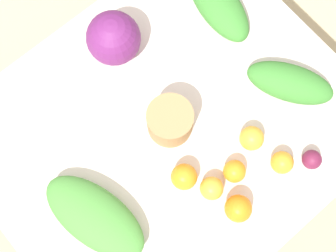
# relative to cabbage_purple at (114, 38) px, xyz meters

# --- Properties ---
(ground_plane) EXTENTS (8.00, 8.00, 0.00)m
(ground_plane) POSITION_rel_cabbage_purple_xyz_m (-0.04, -0.32, -0.86)
(ground_plane) COLOR #C6B289
(dining_table) EXTENTS (1.18, 1.00, 0.78)m
(dining_table) POSITION_rel_cabbage_purple_xyz_m (-0.04, -0.32, -0.19)
(dining_table) COLOR silver
(dining_table) RESTS_ON ground_plane
(cabbage_purple) EXTENTS (0.17, 0.17, 0.17)m
(cabbage_purple) POSITION_rel_cabbage_purple_xyz_m (0.00, 0.00, 0.00)
(cabbage_purple) COLOR #6B2366
(cabbage_purple) RESTS_ON dining_table
(paper_bag) EXTENTS (0.14, 0.14, 0.12)m
(paper_bag) POSITION_rel_cabbage_purple_xyz_m (-0.04, -0.32, -0.03)
(paper_bag) COLOR #A87F51
(paper_bag) RESTS_ON dining_table
(greens_bunch_kale) EXTENTS (0.24, 0.37, 0.09)m
(greens_bunch_kale) POSITION_rel_cabbage_purple_xyz_m (-0.39, -0.39, -0.04)
(greens_bunch_kale) COLOR #4C933D
(greens_bunch_kale) RESTS_ON dining_table
(greens_bunch_scallion) EXTENTS (0.25, 0.30, 0.09)m
(greens_bunch_scallion) POSITION_rel_cabbage_purple_xyz_m (0.34, -0.46, -0.04)
(greens_bunch_scallion) COLOR #3D8433
(greens_bunch_scallion) RESTS_ON dining_table
(greens_bunch_dandelion) EXTENTS (0.18, 0.32, 0.10)m
(greens_bunch_dandelion) POSITION_rel_cabbage_purple_xyz_m (0.35, -0.11, -0.04)
(greens_bunch_dandelion) COLOR #3D8433
(greens_bunch_dandelion) RESTS_ON dining_table
(beet_root) EXTENTS (0.06, 0.06, 0.06)m
(beet_root) POSITION_rel_cabbage_purple_xyz_m (0.22, -0.68, -0.06)
(beet_root) COLOR maroon
(beet_root) RESTS_ON dining_table
(orange_0) EXTENTS (0.07, 0.07, 0.07)m
(orange_0) POSITION_rel_cabbage_purple_xyz_m (0.02, -0.56, -0.05)
(orange_0) COLOR orange
(orange_0) RESTS_ON dining_table
(orange_1) EXTENTS (0.07, 0.07, 0.07)m
(orange_1) POSITION_rel_cabbage_purple_xyz_m (-0.07, -0.55, -0.05)
(orange_1) COLOR #F9A833
(orange_1) RESTS_ON dining_table
(orange_2) EXTENTS (0.08, 0.08, 0.08)m
(orange_2) POSITION_rel_cabbage_purple_xyz_m (-0.11, -0.47, -0.05)
(orange_2) COLOR orange
(orange_2) RESTS_ON dining_table
(orange_3) EXTENTS (0.08, 0.08, 0.08)m
(orange_3) POSITION_rel_cabbage_purple_xyz_m (-0.05, -0.65, -0.05)
(orange_3) COLOR orange
(orange_3) RESTS_ON dining_table
(orange_4) EXTENTS (0.08, 0.08, 0.08)m
(orange_4) POSITION_rel_cabbage_purple_xyz_m (0.12, -0.52, -0.05)
(orange_4) COLOR #F9A833
(orange_4) RESTS_ON dining_table
(orange_5) EXTENTS (0.07, 0.07, 0.07)m
(orange_5) POSITION_rel_cabbage_purple_xyz_m (0.14, -0.63, -0.05)
(orange_5) COLOR orange
(orange_5) RESTS_ON dining_table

